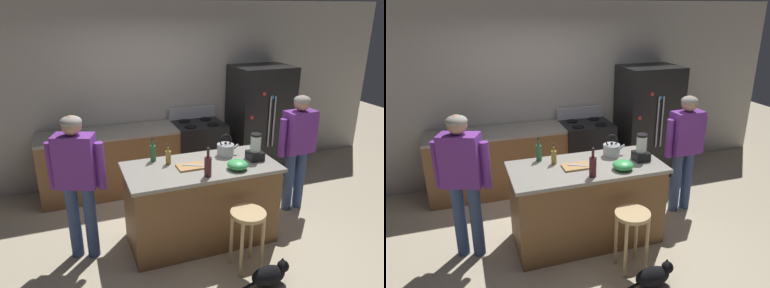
{
  "view_description": "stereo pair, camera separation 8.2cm",
  "coord_description": "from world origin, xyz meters",
  "views": [
    {
      "loc": [
        -1.33,
        -3.45,
        2.56
      ],
      "look_at": [
        0.0,
        0.3,
        1.09
      ],
      "focal_mm": 33.98,
      "sensor_mm": 36.0,
      "label": 1
    },
    {
      "loc": [
        -1.25,
        -3.47,
        2.56
      ],
      "look_at": [
        0.0,
        0.3,
        1.09
      ],
      "focal_mm": 33.98,
      "sensor_mm": 36.0,
      "label": 2
    }
  ],
  "objects": [
    {
      "name": "ground_plane",
      "position": [
        0.0,
        0.0,
        0.0
      ],
      "size": [
        14.0,
        14.0,
        0.0
      ],
      "primitive_type": "plane",
      "color": "beige"
    },
    {
      "name": "back_wall",
      "position": [
        0.0,
        1.95,
        1.35
      ],
      "size": [
        8.0,
        0.1,
        2.7
      ],
      "primitive_type": "cube",
      "color": "#BCB7AD",
      "rests_on": "ground_plane"
    },
    {
      "name": "kitchen_island",
      "position": [
        0.0,
        0.0,
        0.47
      ],
      "size": [
        1.71,
        0.81,
        0.94
      ],
      "color": "brown",
      "rests_on": "ground_plane"
    },
    {
      "name": "back_counter_run",
      "position": [
        -0.8,
        1.55,
        0.47
      ],
      "size": [
        2.0,
        0.64,
        0.94
      ],
      "color": "brown",
      "rests_on": "ground_plane"
    },
    {
      "name": "refrigerator",
      "position": [
        1.58,
        1.5,
        0.88
      ],
      "size": [
        0.9,
        0.73,
        1.76
      ],
      "color": "black",
      "rests_on": "ground_plane"
    },
    {
      "name": "stove_range",
      "position": [
        0.54,
        1.52,
        0.48
      ],
      "size": [
        0.76,
        0.65,
        1.12
      ],
      "color": "black",
      "rests_on": "ground_plane"
    },
    {
      "name": "person_by_island_left",
      "position": [
        -1.31,
        0.13,
        0.97
      ],
      "size": [
        0.58,
        0.34,
        1.61
      ],
      "color": "#384C7A",
      "rests_on": "ground_plane"
    },
    {
      "name": "person_by_sink_right",
      "position": [
        1.44,
        0.25,
        0.95
      ],
      "size": [
        0.59,
        0.24,
        1.57
      ],
      "color": "#384C7A",
      "rests_on": "ground_plane"
    },
    {
      "name": "bar_stool",
      "position": [
        0.26,
        -0.65,
        0.52
      ],
      "size": [
        0.36,
        0.36,
        0.67
      ],
      "color": "tan",
      "rests_on": "ground_plane"
    },
    {
      "name": "cat",
      "position": [
        0.37,
        -0.96,
        0.11
      ],
      "size": [
        0.52,
        0.18,
        0.26
      ],
      "color": "black",
      "rests_on": "ground_plane"
    },
    {
      "name": "potted_plant",
      "position": [
        -1.29,
        1.55,
        1.12
      ],
      "size": [
        0.2,
        0.2,
        0.3
      ],
      "color": "#4C4C51",
      "rests_on": "back_counter_run"
    },
    {
      "name": "blender_appliance",
      "position": [
        0.64,
        -0.05,
        1.07
      ],
      "size": [
        0.17,
        0.17,
        0.31
      ],
      "color": "black",
      "rests_on": "kitchen_island"
    },
    {
      "name": "bottle_olive_oil",
      "position": [
        -0.47,
        0.31,
        1.04
      ],
      "size": [
        0.07,
        0.07,
        0.28
      ],
      "color": "#2D6638",
      "rests_on": "kitchen_island"
    },
    {
      "name": "bottle_wine",
      "position": [
        -0.03,
        -0.28,
        1.06
      ],
      "size": [
        0.08,
        0.08,
        0.32
      ],
      "color": "#471923",
      "rests_on": "kitchen_island"
    },
    {
      "name": "bottle_vinegar",
      "position": [
        -0.33,
        0.16,
        1.03
      ],
      "size": [
        0.06,
        0.06,
        0.24
      ],
      "color": "olive",
      "rests_on": "kitchen_island"
    },
    {
      "name": "mixing_bowl",
      "position": [
        0.34,
        -0.22,
        0.99
      ],
      "size": [
        0.23,
        0.23,
        0.1
      ],
      "primitive_type": "ellipsoid",
      "color": "#3FB259",
      "rests_on": "kitchen_island"
    },
    {
      "name": "tea_kettle",
      "position": [
        0.38,
        0.18,
        1.02
      ],
      "size": [
        0.28,
        0.2,
        0.27
      ],
      "color": "#B7BABF",
      "rests_on": "kitchen_island"
    },
    {
      "name": "cutting_board",
      "position": [
        -0.12,
        -0.01,
        0.95
      ],
      "size": [
        0.3,
        0.2,
        0.02
      ],
      "primitive_type": "cube",
      "color": "#B7844C",
      "rests_on": "kitchen_island"
    },
    {
      "name": "chef_knife",
      "position": [
        -0.1,
        -0.01,
        0.97
      ],
      "size": [
        0.21,
        0.12,
        0.01
      ],
      "primitive_type": "cube",
      "rotation": [
        0.0,
        0.0,
        -0.45
      ],
      "color": "#B7BABF",
      "rests_on": "cutting_board"
    }
  ]
}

